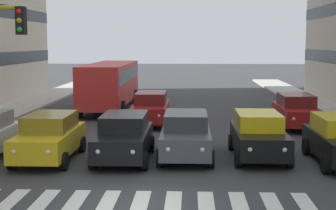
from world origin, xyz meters
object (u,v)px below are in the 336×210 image
(car_1, at_px, (258,135))
(car_3, at_px, (124,137))
(car_4, at_px, (50,137))
(car_row2_1, at_px, (151,108))
(car_2, at_px, (186,135))
(bus_behind_traffic, at_px, (110,81))
(car_row2_0, at_px, (296,111))

(car_1, height_order, car_3, same)
(car_4, bearing_deg, car_row2_1, -110.46)
(car_2, bearing_deg, car_row2_1, -75.98)
(car_3, distance_m, bus_behind_traffic, 14.62)
(car_4, distance_m, car_row2_0, 13.11)
(car_4, relative_size, bus_behind_traffic, 0.42)
(car_1, distance_m, bus_behind_traffic, 15.86)
(car_1, distance_m, car_row2_1, 8.97)
(car_row2_0, relative_size, car_row2_1, 1.00)
(car_1, xyz_separation_m, car_row2_0, (-2.85, -6.95, 0.00))
(car_2, distance_m, car_3, 2.33)
(car_3, relative_size, car_row2_0, 1.00)
(car_row2_1, bearing_deg, car_4, 69.54)
(car_row2_0, bearing_deg, bus_behind_traffic, -32.66)
(bus_behind_traffic, bearing_deg, car_row2_1, 116.98)
(car_4, xyz_separation_m, car_row2_1, (-3.12, -8.35, 0.00))
(car_4, bearing_deg, car_2, -173.24)
(car_2, xyz_separation_m, car_4, (5.05, 0.60, 0.00))
(car_2, bearing_deg, car_4, 6.76)
(car_row2_0, relative_size, bus_behind_traffic, 0.42)
(car_2, xyz_separation_m, car_3, (2.29, 0.45, 0.00))
(car_1, xyz_separation_m, car_2, (2.74, 0.10, 0.00))
(car_3, height_order, car_row2_1, same)
(car_row2_1, bearing_deg, car_1, 121.44)
(car_3, height_order, car_4, same)
(car_2, relative_size, car_row2_0, 1.00)
(car_1, relative_size, bus_behind_traffic, 0.42)
(car_row2_1, xyz_separation_m, bus_behind_traffic, (3.12, -6.12, 0.97))
(car_1, relative_size, car_row2_0, 1.00)
(car_1, xyz_separation_m, car_3, (5.03, 0.55, 0.00))
(car_3, relative_size, car_4, 1.00)
(car_2, relative_size, car_3, 1.00)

